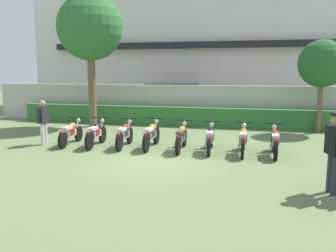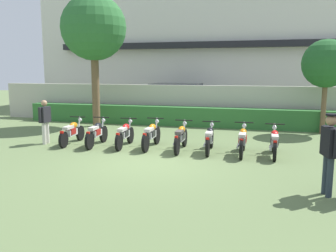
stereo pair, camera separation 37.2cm
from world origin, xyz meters
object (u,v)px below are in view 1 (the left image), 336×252
at_px(tree_far_side, 322,64).
at_px(motorcycle_in_row_5, 210,138).
at_px(motorcycle_in_row_1, 96,133).
at_px(officer_0, 334,146).
at_px(parked_car, 174,101).
at_px(motorcycle_in_row_2, 124,134).
at_px(motorcycle_in_row_6, 243,140).
at_px(motorcycle_in_row_4, 181,137).
at_px(motorcycle_in_row_7, 275,141).
at_px(motorcycle_in_row_0, 71,133).
at_px(tree_near_inspector, 90,28).
at_px(inspector_person, 43,119).
at_px(motorcycle_in_row_3, 151,135).

distance_m(tree_far_side, motorcycle_in_row_5, 6.57).
height_order(motorcycle_in_row_1, officer_0, officer_0).
distance_m(parked_car, motorcycle_in_row_1, 8.09).
height_order(motorcycle_in_row_2, motorcycle_in_row_6, motorcycle_in_row_6).
bearing_deg(motorcycle_in_row_4, motorcycle_in_row_7, -92.87).
bearing_deg(motorcycle_in_row_0, motorcycle_in_row_7, -94.45).
height_order(tree_near_inspector, inspector_person, tree_near_inspector).
distance_m(parked_car, motorcycle_in_row_5, 8.48).
xyz_separation_m(motorcycle_in_row_2, officer_0, (5.95, -3.38, 0.60)).
bearing_deg(motorcycle_in_row_2, tree_near_inspector, 33.44).
bearing_deg(tree_near_inspector, motorcycle_in_row_6, -30.16).
distance_m(motorcycle_in_row_4, motorcycle_in_row_6, 2.00).
height_order(motorcycle_in_row_0, motorcycle_in_row_2, motorcycle_in_row_2).
distance_m(motorcycle_in_row_6, inspector_person, 6.95).
xyz_separation_m(tree_far_side, officer_0, (-1.02, -7.97, -1.82)).
relative_size(motorcycle_in_row_4, inspector_person, 1.22).
xyz_separation_m(parked_car, motorcycle_in_row_0, (-2.00, -7.98, -0.50)).
bearing_deg(parked_car, motorcycle_in_row_6, -62.42).
relative_size(motorcycle_in_row_3, motorcycle_in_row_7, 1.09).
relative_size(motorcycle_in_row_5, motorcycle_in_row_6, 0.99).
bearing_deg(inspector_person, tree_far_side, 26.04).
distance_m(tree_far_side, motorcycle_in_row_7, 5.64).
xyz_separation_m(tree_near_inspector, motorcycle_in_row_0, (1.04, -4.03, -4.05)).
bearing_deg(motorcycle_in_row_5, motorcycle_in_row_7, -95.16).
xyz_separation_m(parked_car, officer_0, (5.95, -11.32, 0.11)).
xyz_separation_m(parked_car, motorcycle_in_row_3, (0.93, -7.84, -0.48)).
relative_size(motorcycle_in_row_2, motorcycle_in_row_4, 0.97).
bearing_deg(officer_0, motorcycle_in_row_1, -37.97).
bearing_deg(motorcycle_in_row_7, motorcycle_in_row_3, 87.37).
bearing_deg(officer_0, inspector_person, -32.05).
xyz_separation_m(tree_near_inspector, motorcycle_in_row_1, (2.02, -4.06, -4.04)).
bearing_deg(motorcycle_in_row_1, motorcycle_in_row_5, -92.99).
bearing_deg(tree_near_inspector, motorcycle_in_row_0, -75.57).
relative_size(motorcycle_in_row_2, motorcycle_in_row_6, 0.99).
distance_m(motorcycle_in_row_5, motorcycle_in_row_7, 2.00).
height_order(motorcycle_in_row_5, officer_0, officer_0).
xyz_separation_m(motorcycle_in_row_7, officer_0, (1.01, -3.30, 0.59)).
height_order(tree_far_side, inspector_person, tree_far_side).
relative_size(tree_near_inspector, inspector_person, 3.82).
bearing_deg(tree_near_inspector, inspector_person, -88.68).
height_order(parked_car, motorcycle_in_row_0, parked_car).
distance_m(tree_near_inspector, motorcycle_in_row_7, 9.82).
distance_m(tree_far_side, motorcycle_in_row_3, 7.90).
height_order(parked_car, inspector_person, parked_car).
bearing_deg(tree_far_side, inspector_person, -153.96).
relative_size(motorcycle_in_row_2, motorcycle_in_row_3, 0.94).
height_order(motorcycle_in_row_4, motorcycle_in_row_7, same).
xyz_separation_m(tree_far_side, motorcycle_in_row_4, (-4.97, -4.64, -2.42)).
bearing_deg(inspector_person, motorcycle_in_row_5, 2.31).
bearing_deg(parked_car, motorcycle_in_row_0, -102.90).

